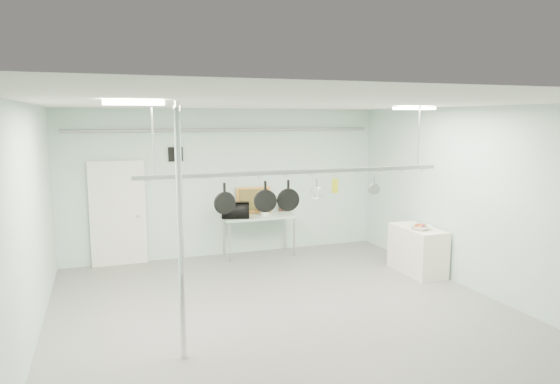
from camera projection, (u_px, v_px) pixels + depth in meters
name	position (u px, v px, depth m)	size (l,w,h in m)	color
floor	(292.00, 321.00, 7.42)	(8.00, 8.00, 0.00)	gray
ceiling	(293.00, 104.00, 6.96)	(7.00, 8.00, 0.02)	silver
back_wall	(227.00, 183.00, 10.90)	(7.00, 0.02, 3.20)	silver
right_wall	(487.00, 202.00, 8.35)	(0.02, 8.00, 3.20)	silver
door	(118.00, 214.00, 10.17)	(1.10, 0.10, 2.20)	silver
wall_vent	(176.00, 154.00, 10.42)	(0.30, 0.04, 0.30)	black
conduit_pipe	(227.00, 130.00, 10.65)	(0.07, 0.07, 6.60)	gray
chrome_pole	(180.00, 234.00, 6.06)	(0.08, 0.08, 3.20)	silver
prep_table	(259.00, 219.00, 10.85)	(1.60, 0.70, 0.91)	#9AB5A6
side_cabinet	(417.00, 250.00, 9.71)	(0.60, 1.20, 0.90)	white
pot_rack	(298.00, 170.00, 7.44)	(4.80, 0.06, 1.00)	#B7B7BC
light_panel_left	(133.00, 103.00, 5.48)	(0.65, 0.30, 0.05)	white
light_panel_right	(414.00, 108.00, 8.32)	(0.65, 0.30, 0.05)	white
microwave	(236.00, 210.00, 10.57)	(0.58, 0.39, 0.32)	black
coffee_canister	(264.00, 210.00, 10.83)	(0.17, 0.17, 0.22)	silver
painting_large	(254.00, 200.00, 11.07)	(0.78, 0.05, 0.58)	#C67C35
painting_small	(285.00, 205.00, 11.34)	(0.30, 0.04, 0.25)	#371913
fruit_bowl	(421.00, 228.00, 9.44)	(0.36, 0.36, 0.09)	silver
skillet_left	(225.00, 198.00, 7.12)	(0.32, 0.06, 0.45)	black
skillet_mid	(265.00, 196.00, 7.32)	(0.34, 0.06, 0.45)	black
skillet_right	(288.00, 195.00, 7.44)	(0.34, 0.06, 0.46)	black
whisk	(317.00, 190.00, 7.59)	(0.19, 0.19, 0.34)	#A9AAAE
grater	(335.00, 186.00, 7.68)	(0.10, 0.02, 0.24)	#C58F17
saucepan	(374.00, 186.00, 7.92)	(0.17, 0.10, 0.30)	silver
fruit_cluster	(421.00, 225.00, 9.44)	(0.24, 0.24, 0.09)	maroon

